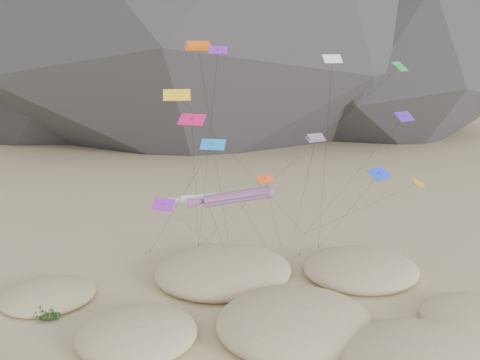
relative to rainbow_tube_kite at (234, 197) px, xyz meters
name	(u,v)px	position (x,y,z in m)	size (l,w,h in m)	color
dunes	(266,324)	(2.15, -5.96, -10.49)	(51.52, 38.82, 3.64)	#CCB789
dune_grass	(277,329)	(2.86, -7.23, -10.36)	(43.66, 28.61, 1.59)	black
kite_stakes	(248,245)	(3.71, 12.94, -11.06)	(21.88, 6.76, 0.30)	#3F2D1E
rainbow_tube_kite	(234,197)	(0.00, 0.00, 0.00)	(10.73, 13.10, 12.18)	orange
white_tube_kite	(203,198)	(-2.94, 1.08, -0.28)	(7.05, 9.41, 11.58)	silver
orange_parafoil	(199,49)	(-2.65, 6.39, 13.98)	(5.31, 7.34, 25.97)	#D84D0B
multi_parafoil	(315,140)	(8.60, 1.70, 5.13)	(2.83, 13.59, 16.98)	red
delta_kites	(292,130)	(5.79, 0.53, 6.37)	(29.83, 22.36, 25.40)	white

